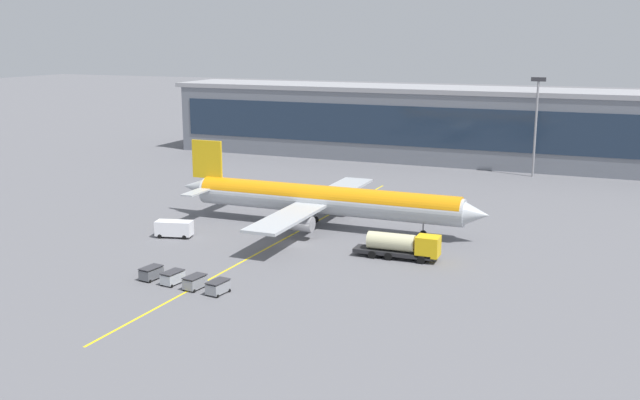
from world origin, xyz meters
The scene contains 11 objects.
ground_plane centered at (0.00, 0.00, 0.00)m, with size 700.00×700.00×0.00m, color slate.
apron_lead_in_line centered at (-2.73, 2.00, 0.00)m, with size 0.30×80.00×0.01m, color yellow.
terminal_building centered at (16.98, 74.14, 8.16)m, with size 157.61×17.72×16.29m.
main_airliner centered at (-0.10, 9.46, 4.10)m, with size 47.46×37.72×11.75m.
fuel_tanker centered at (14.85, -1.23, 1.75)m, with size 10.86×2.90×3.25m.
crew_van centered at (-17.13, -3.48, 1.31)m, with size 5.36×3.26×2.30m.
baggage_cart_0 centered at (-9.48, -19.89, 0.78)m, with size 1.93×2.83×1.48m.
baggage_cart_1 centered at (-6.31, -20.32, 0.78)m, with size 1.93×2.83×1.48m.
baggage_cart_2 centered at (-3.14, -20.74, 0.78)m, with size 1.93×2.83×1.48m.
baggage_cart_3 centered at (0.03, -21.16, 0.78)m, with size 1.93×2.83×1.48m.
apron_light_mast_0 centered at (23.18, 62.18, 11.66)m, with size 2.80×0.50×19.52m.
Camera 1 is at (39.02, -86.34, 27.17)m, focal length 41.16 mm.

